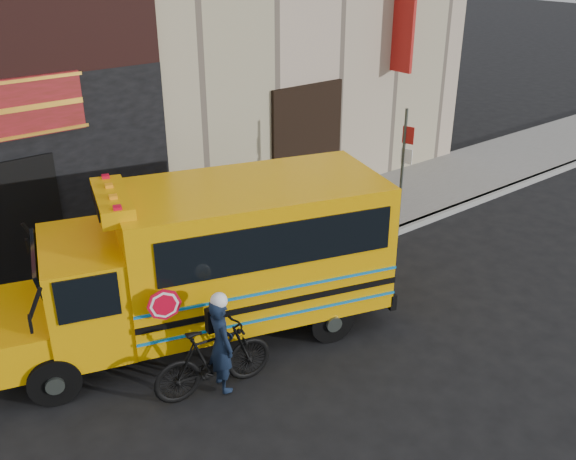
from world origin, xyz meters
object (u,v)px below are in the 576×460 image
at_px(bicycle, 214,359).
at_px(cyclist, 221,347).
at_px(school_bus, 215,257).
at_px(sign_pole, 403,169).

relative_size(bicycle, cyclist, 1.23).
distance_m(school_bus, sign_pole, 5.49).
xyz_separation_m(bicycle, cyclist, (0.11, -0.06, 0.21)).
bearing_deg(sign_pole, bicycle, -162.09).
distance_m(sign_pole, bicycle, 6.80).
bearing_deg(cyclist, school_bus, -21.40).
distance_m(school_bus, bicycle, 1.89).
height_order(sign_pole, bicycle, sign_pole).
relative_size(school_bus, sign_pole, 2.33).
xyz_separation_m(school_bus, sign_pole, (5.44, 0.70, 0.20)).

